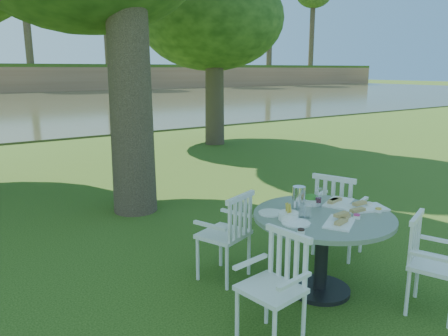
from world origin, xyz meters
The scene contains 7 objects.
ground centered at (0.00, 0.00, 0.00)m, with size 140.00×140.00×0.00m, color #1C390C.
table centered at (-0.10, -1.54, 0.60)m, with size 1.26×1.26×0.76m.
chair_ne centered at (0.62, -1.07, 0.55)m, with size 0.58×0.60×0.94m.
chair_nw centered at (-0.65, -0.88, 0.52)m, with size 0.57×0.55×0.88m.
chair_sw centered at (-0.90, -1.86, 0.50)m, with size 0.46×0.48×0.85m.
chair_se centered at (0.41, -2.25, 0.49)m, with size 0.54×0.52×0.84m.
tableware centered at (-0.11, -1.45, 0.81)m, with size 1.20×0.83×0.23m.
Camera 1 is at (-2.94, -4.14, 2.04)m, focal length 35.00 mm.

